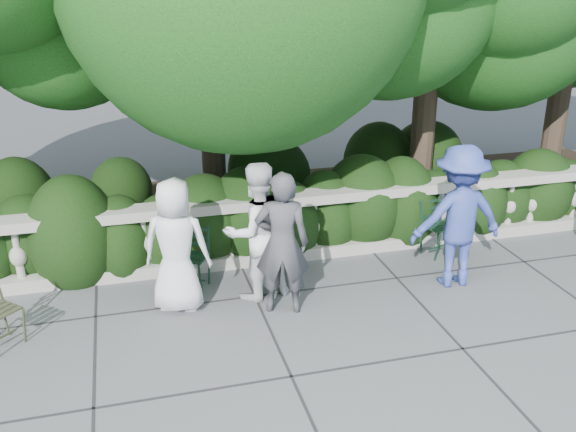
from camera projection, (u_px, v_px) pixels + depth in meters
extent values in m
plane|color=#4D4F54|center=(309.00, 322.00, 7.74)|extent=(90.00, 90.00, 0.00)
cube|color=#9E998E|center=(274.00, 255.00, 9.32)|extent=(12.00, 0.32, 0.18)
cube|color=#9E998E|center=(273.00, 200.00, 9.01)|extent=(12.00, 0.36, 0.14)
cylinder|color=#3F3023|center=(212.00, 115.00, 10.59)|extent=(0.40, 0.40, 3.40)
cylinder|color=#3F3023|center=(423.00, 124.00, 10.87)|extent=(0.40, 0.40, 3.00)
cylinder|color=#3F3023|center=(556.00, 118.00, 12.12)|extent=(0.40, 0.40, 2.60)
imported|color=white|center=(176.00, 246.00, 7.77)|extent=(0.96, 0.79, 1.70)
imported|color=#404045|center=(282.00, 243.00, 7.70)|extent=(0.75, 0.59, 1.81)
imported|color=white|center=(256.00, 231.00, 8.05)|extent=(1.01, 0.87, 1.80)
imported|color=#35469F|center=(458.00, 217.00, 8.36)|extent=(1.28, 0.78, 1.92)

